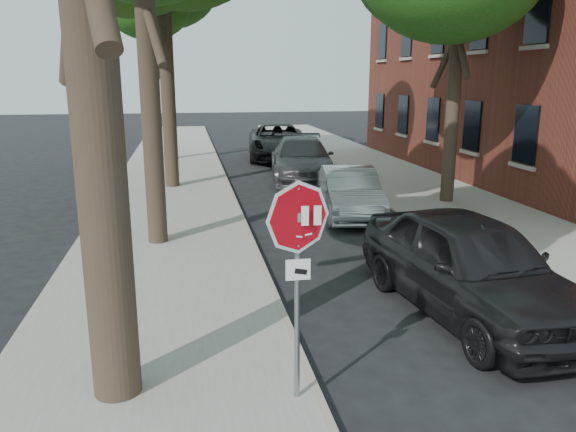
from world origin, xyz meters
The scene contains 10 objects.
ground centered at (0.00, 0.00, 0.00)m, with size 120.00×120.00×0.00m, color black.
sidewalk_left centered at (-2.50, 12.00, 0.06)m, with size 4.00×55.00×0.12m, color gray.
sidewalk_right centered at (6.00, 12.00, 0.06)m, with size 4.00×55.00×0.12m, color gray.
curb_left centered at (-0.45, 12.00, 0.07)m, with size 0.12×55.00×0.13m, color #9E9384.
curb_right centered at (3.95, 12.00, 0.07)m, with size 0.12×55.00×0.13m, color #9E9384.
stop_sign centered at (-0.70, -0.03, 1.95)m, with size 0.76×0.34×2.61m.
car_a centered at (2.60, 2.15, 0.84)m, with size 1.99×4.94×1.68m, color black.
car_b centered at (2.60, 9.04, 0.68)m, with size 1.44×4.13×1.36m, color #9DA0A4.
car_c centered at (2.43, 14.87, 0.81)m, with size 2.26×5.56×1.61m, color #424146.
car_d centered at (2.51, 20.95, 0.83)m, with size 2.77×6.00×1.67m, color black.
Camera 1 is at (-1.87, -5.85, 3.79)m, focal length 35.00 mm.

